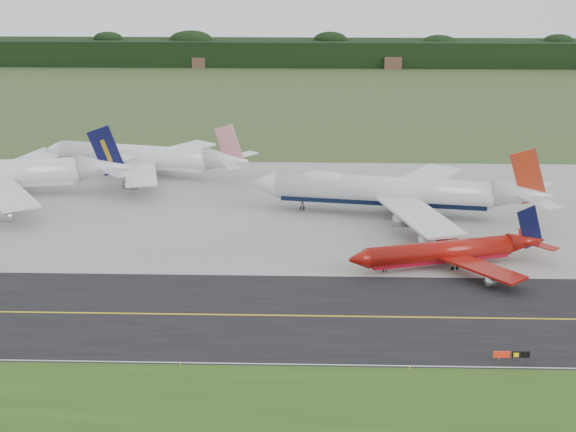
{
  "coord_description": "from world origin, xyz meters",
  "views": [
    {
      "loc": [
        -8.26,
        -118.68,
        55.49
      ],
      "look_at": [
        -12.4,
        22.0,
        7.81
      ],
      "focal_mm": 50.0,
      "sensor_mm": 36.0,
      "label": 1
    }
  ],
  "objects_px": {
    "jet_star_tail": "(145,157)",
    "taxiway_sign": "(511,355)",
    "jet_ba_747": "(394,191)",
    "jet_red_737": "(450,251)"
  },
  "relations": [
    {
      "from": "jet_star_tail",
      "to": "taxiway_sign",
      "type": "xyz_separation_m",
      "value": [
        70.18,
        -93.84,
        -3.65
      ]
    },
    {
      "from": "taxiway_sign",
      "to": "jet_ba_747",
      "type": "bearing_deg",
      "value": 99.24
    },
    {
      "from": "jet_ba_747",
      "to": "jet_star_tail",
      "type": "distance_m",
      "value": 66.68
    },
    {
      "from": "jet_ba_747",
      "to": "jet_star_tail",
      "type": "bearing_deg",
      "value": 153.63
    },
    {
      "from": "jet_star_tail",
      "to": "jet_ba_747",
      "type": "bearing_deg",
      "value": -26.37
    },
    {
      "from": "jet_ba_747",
      "to": "jet_red_737",
      "type": "relative_size",
      "value": 1.71
    },
    {
      "from": "jet_ba_747",
      "to": "jet_red_737",
      "type": "xyz_separation_m",
      "value": [
        7.59,
        -28.65,
        -2.65
      ]
    },
    {
      "from": "jet_ba_747",
      "to": "taxiway_sign",
      "type": "relative_size",
      "value": 12.63
    },
    {
      "from": "jet_red_737",
      "to": "taxiway_sign",
      "type": "distance_m",
      "value": 35.73
    },
    {
      "from": "jet_red_737",
      "to": "jet_star_tail",
      "type": "bearing_deg",
      "value": 139.13
    }
  ]
}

